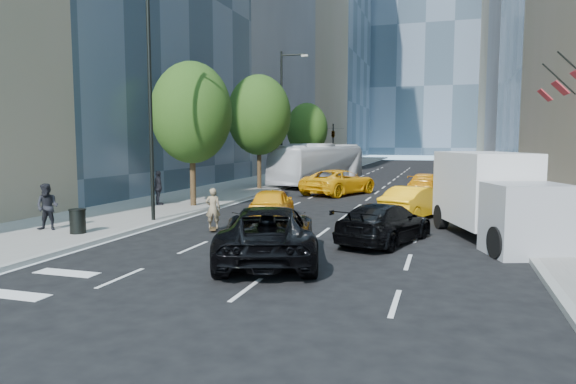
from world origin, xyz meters
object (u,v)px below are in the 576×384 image
(black_sedan_lincoln, at_px, (268,233))
(box_truck, at_px, (493,196))
(black_sedan_mercedes, at_px, (385,223))
(city_bus, at_px, (319,164))
(trash_can, at_px, (78,222))
(skateboarder, at_px, (213,211))

(black_sedan_lincoln, height_order, box_truck, box_truck)
(black_sedan_mercedes, bearing_deg, city_bus, -52.84)
(city_bus, bearing_deg, trash_can, -84.72)
(skateboarder, relative_size, city_bus, 0.13)
(skateboarder, relative_size, box_truck, 0.23)
(skateboarder, height_order, city_bus, city_bus)
(black_sedan_mercedes, bearing_deg, skateboarder, 14.99)
(black_sedan_lincoln, bearing_deg, skateboarder, -64.19)
(city_bus, xyz_separation_m, trash_can, (-3.12, -24.59, -1.07))
(trash_can, bearing_deg, box_truck, 15.06)
(skateboarder, height_order, black_sedan_lincoln, black_sedan_lincoln)
(black_sedan_mercedes, height_order, box_truck, box_truck)
(black_sedan_lincoln, bearing_deg, city_bus, -96.51)
(city_bus, bearing_deg, box_truck, -48.64)
(skateboarder, distance_m, box_truck, 10.41)
(black_sedan_lincoln, distance_m, black_sedan_mercedes, 4.73)
(box_truck, xyz_separation_m, trash_can, (-14.51, -3.90, -1.00))
(city_bus, bearing_deg, skateboarder, -74.65)
(skateboarder, xyz_separation_m, trash_can, (-4.21, -2.63, -0.22))
(black_sedan_mercedes, bearing_deg, black_sedan_lincoln, 68.59)
(skateboarder, relative_size, black_sedan_lincoln, 0.27)
(box_truck, bearing_deg, city_bus, 99.93)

